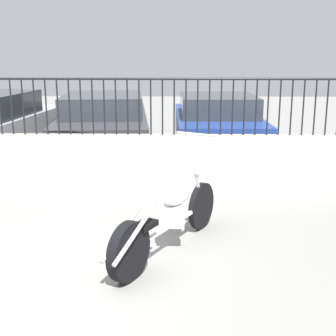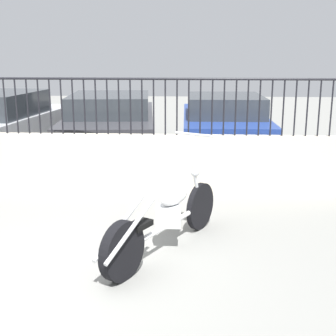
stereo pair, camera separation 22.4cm
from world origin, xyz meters
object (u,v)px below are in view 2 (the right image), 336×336
motorcycle_white (161,222)px  car_dark_grey (111,124)px  car_silver (2,124)px  car_blue (224,124)px

motorcycle_white → car_dark_grey: bearing=44.5°
car_silver → car_dark_grey: 2.37m
car_dark_grey → car_blue: bearing=-93.3°
car_blue → car_silver: bearing=92.4°
car_silver → car_blue: 4.83m
motorcycle_white → car_dark_grey: (-1.45, 5.23, 0.30)m
motorcycle_white → car_blue: size_ratio=0.50×
motorcycle_white → car_silver: size_ratio=0.46×
car_silver → motorcycle_white: bearing=-137.2°
motorcycle_white → car_silver: car_silver is taller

